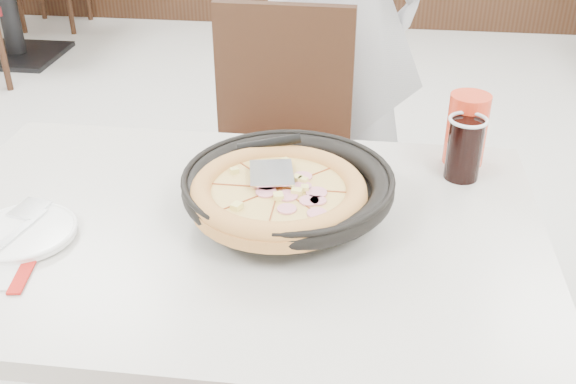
# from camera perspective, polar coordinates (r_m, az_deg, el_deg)

# --- Properties ---
(floor) EXTENTS (7.00, 7.00, 0.00)m
(floor) POSITION_cam_1_polar(r_m,az_deg,el_deg) (2.06, 0.59, -14.63)
(floor) COLOR #B9B9B3
(floor) RESTS_ON ground
(main_table) EXTENTS (1.21, 0.82, 0.75)m
(main_table) POSITION_cam_1_polar(r_m,az_deg,el_deg) (1.54, -4.30, -14.53)
(main_table) COLOR #BCB7AE
(main_table) RESTS_ON floor
(chair_far) EXTENTS (0.43, 0.43, 0.95)m
(chair_far) POSITION_cam_1_polar(r_m,az_deg,el_deg) (2.00, -1.19, 0.99)
(chair_far) COLOR black
(chair_far) RESTS_ON floor
(trivet) EXTENTS (0.14, 0.14, 0.04)m
(trivet) POSITION_cam_1_polar(r_m,az_deg,el_deg) (1.33, -2.28, -0.96)
(trivet) COLOR black
(trivet) RESTS_ON main_table
(pizza_pan) EXTENTS (0.37, 0.37, 0.01)m
(pizza_pan) POSITION_cam_1_polar(r_m,az_deg,el_deg) (1.30, -0.00, -0.30)
(pizza_pan) COLOR black
(pizza_pan) RESTS_ON trivet
(pizza) EXTENTS (0.34, 0.34, 0.02)m
(pizza) POSITION_cam_1_polar(r_m,az_deg,el_deg) (1.26, -0.79, -0.51)
(pizza) COLOR #C58742
(pizza) RESTS_ON pizza_pan
(pizza_server) EXTENTS (0.10, 0.12, 0.00)m
(pizza_server) POSITION_cam_1_polar(r_m,az_deg,el_deg) (1.28, -1.40, 1.65)
(pizza_server) COLOR silver
(pizza_server) RESTS_ON pizza
(side_plate) EXTENTS (0.19, 0.19, 0.01)m
(side_plate) POSITION_cam_1_polar(r_m,az_deg,el_deg) (1.35, -21.44, -3.22)
(side_plate) COLOR white
(side_plate) RESTS_ON napkin
(fork) EXTENTS (0.04, 0.16, 0.00)m
(fork) POSITION_cam_1_polar(r_m,az_deg,el_deg) (1.34, -21.83, -3.07)
(fork) COLOR silver
(fork) RESTS_ON side_plate
(cola_glass) EXTENTS (0.07, 0.07, 0.13)m
(cola_glass) POSITION_cam_1_polar(r_m,az_deg,el_deg) (1.47, 14.69, 3.45)
(cola_glass) COLOR black
(cola_glass) RESTS_ON main_table
(red_cup) EXTENTS (0.09, 0.09, 0.16)m
(red_cup) POSITION_cam_1_polar(r_m,az_deg,el_deg) (1.53, 14.88, 5.15)
(red_cup) COLOR red
(red_cup) RESTS_ON main_table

